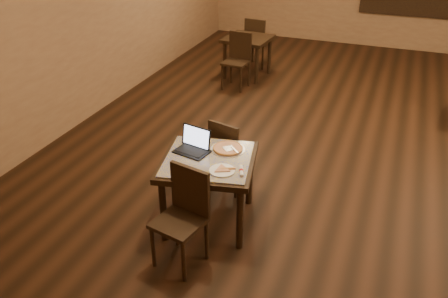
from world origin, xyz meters
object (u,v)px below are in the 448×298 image
at_px(tiled_table, 208,167).
at_px(chair_main_far, 228,152).
at_px(chair_main_near, 184,211).
at_px(laptop, 194,145).
at_px(other_table_b_chair_near, 238,57).
at_px(other_table_b, 248,44).
at_px(pizza_pan, 228,149).
at_px(other_table_b_chair_far, 256,40).

height_order(tiled_table, chair_main_far, chair_main_far).
bearing_deg(chair_main_far, chair_main_near, 105.93).
bearing_deg(tiled_table, laptop, 140.85).
relative_size(laptop, other_table_b_chair_near, 0.40).
relative_size(chair_main_near, other_table_b, 1.13).
bearing_deg(other_table_b, chair_main_near, -73.24).
relative_size(pizza_pan, other_table_b_chair_far, 0.37).
height_order(tiled_table, pizza_pan, pizza_pan).
bearing_deg(other_table_b, other_table_b_chair_near, -84.51).
relative_size(chair_main_near, chair_main_far, 1.07).
bearing_deg(chair_main_far, other_table_b, -60.49).
bearing_deg(other_table_b, chair_main_far, -69.94).
bearing_deg(other_table_b_chair_far, chair_main_far, 108.24).
relative_size(chair_main_far, other_table_b, 1.05).
xyz_separation_m(pizza_pan, other_table_b, (-1.15, 4.09, -0.15)).
distance_m(other_table_b_chair_near, other_table_b_chair_far, 1.11).
height_order(laptop, other_table_b, laptop).
relative_size(pizza_pan, other_table_b, 0.42).
distance_m(tiled_table, other_table_b_chair_near, 3.92).
relative_size(tiled_table, other_table_b_chair_near, 1.14).
distance_m(tiled_table, chair_main_far, 0.64).
bearing_deg(other_table_b_chair_far, pizza_pan, 108.79).
relative_size(tiled_table, chair_main_near, 1.13).
bearing_deg(other_table_b_chair_far, laptop, 104.73).
bearing_deg(other_table_b_chair_near, pizza_pan, -67.27).
bearing_deg(other_table_b_chair_near, laptop, -72.54).
distance_m(tiled_table, pizza_pan, 0.29).
relative_size(laptop, other_table_b, 0.45).
bearing_deg(chair_main_far, other_table_b_chair_far, -62.32).
bearing_deg(other_table_b_chair_far, other_table_b_chair_near, 95.49).
relative_size(other_table_b, other_table_b_chair_near, 0.89).
distance_m(chair_main_far, other_table_b_chair_near, 3.31).
xyz_separation_m(other_table_b, other_table_b_chair_near, (0.01, -0.56, -0.07)).
height_order(pizza_pan, other_table_b_chair_far, other_table_b_chair_far).
height_order(tiled_table, other_table_b, tiled_table).
distance_m(chair_main_far, other_table_b, 3.85).
height_order(chair_main_far, other_table_b, chair_main_far).
distance_m(pizza_pan, other_table_b, 4.26).
bearing_deg(chair_main_near, laptop, 119.01).
height_order(chair_main_far, other_table_b_chair_far, other_table_b_chair_far).
bearing_deg(laptop, tiled_table, -15.96).
height_order(chair_main_far, other_table_b_chair_near, other_table_b_chair_near).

